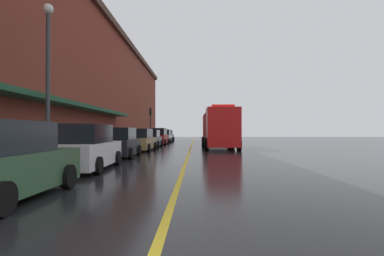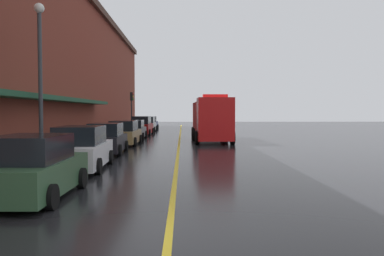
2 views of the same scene
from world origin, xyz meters
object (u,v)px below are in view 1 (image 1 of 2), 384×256
Objects in this scene: traffic_light_near at (151,118)px; fire_truck at (219,129)px; parked_car_6 at (164,136)px; parking_meter_3 at (154,135)px; parked_car_7 at (167,136)px; parking_meter_4 at (23,145)px; parked_car_3 at (140,141)px; parked_car_5 at (159,137)px; parked_car_1 at (85,149)px; street_lamp_left at (48,65)px; parking_meter_2 at (108,138)px; parked_car_2 at (119,143)px; parking_meter_1 at (48,143)px; parked_car_4 at (150,139)px; parking_meter_0 at (123,137)px.

fire_truck is at bearing -56.04° from traffic_light_near.
parking_meter_3 is (-1.47, 0.85, 0.23)m from parked_car_6.
parked_car_7 is 36.79m from parking_meter_4.
parked_car_3 is 11.75m from parked_car_5.
street_lamp_left reaches higher than parked_car_1.
fire_truck reaches higher than parked_car_1.
fire_truck is at bearing 41.37° from parking_meter_2.
parked_car_2 is 3.19× the size of parking_meter_1.
parked_car_1 reaches higher than parked_car_4.
parked_car_1 reaches higher than parking_meter_0.
parked_car_2 is 29.03m from parked_car_7.
parking_meter_0 is (-1.47, -17.14, 0.23)m from parked_car_6.
parked_car_3 is 5.88m from parked_car_4.
parked_car_3 is 3.33× the size of parking_meter_3.
parking_meter_3 is (-1.33, 24.29, 0.25)m from parked_car_2.
parking_meter_0 is at bearing 176.11° from parked_car_7.
parked_car_3 is at bearing 82.82° from parking_meter_1.
parked_car_3 is 3.33× the size of parking_meter_4.
parking_meter_0 is at bearing 174.66° from parked_car_5.
parking_meter_0 and parking_meter_3 have the same top height.
street_lamp_left is at bearing -91.18° from parking_meter_3.
traffic_light_near reaches higher than parked_car_5.
parking_meter_1 is at bearing 178.60° from parked_car_5.
traffic_light_near reaches higher than parking_meter_4.
parking_meter_1 is 1.00× the size of parking_meter_2.
parking_meter_2 is (0.00, -4.08, 0.00)m from parking_meter_0.
parked_car_5 reaches higher than parking_meter_0.
parking_meter_3 is at bearing 14.48° from parked_car_5.
parking_meter_1 is (-1.48, -23.48, 0.18)m from parked_car_5.
parking_meter_4 is at bearing -26.04° from fire_truck.
parked_car_2 reaches higher than parking_meter_2.
parked_car_3 reaches higher than parking_meter_2.
parking_meter_3 is (0.00, 17.98, 0.00)m from parking_meter_0.
parked_car_2 is at bearing -178.30° from parked_car_5.
traffic_light_near is at bearing 25.46° from parked_car_5.
traffic_light_near reaches higher than parked_car_6.
parked_car_3 is 0.92× the size of parked_car_4.
parking_meter_2 is at bearing 170.98° from parked_car_4.
parking_meter_0 is 14.63m from traffic_light_near.
parked_car_5 is 11.55m from parked_car_7.
parked_car_4 reaches higher than parking_meter_1.
fire_truck reaches higher than parking_meter_3.
parking_meter_2 is at bearing 30.03° from parked_car_2.
parked_car_1 reaches higher than parking_meter_2.
parked_car_3 is 3.33× the size of parking_meter_0.
fire_truck is 14.07m from traffic_light_near.
parking_meter_4 is (-1.33, -36.77, 0.25)m from parked_car_7.
parked_car_7 is (-0.08, 17.42, 0.04)m from parked_car_4.
parking_meter_1 is (-7.88, -15.17, -0.66)m from fire_truck.
parked_car_5 is 1.05× the size of parked_car_6.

